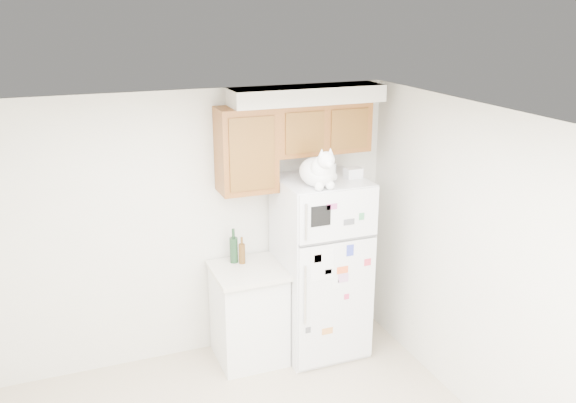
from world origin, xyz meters
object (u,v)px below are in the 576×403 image
cat (319,171)px  bottle_amber (242,250)px  base_counter (249,313)px  storage_box_back (324,168)px  bottle_green (234,246)px  storage_box_front (353,173)px  refrigerator (321,267)px

cat → bottle_amber: size_ratio=2.05×
base_counter → storage_box_back: size_ratio=5.11×
bottle_green → storage_box_back: bearing=-5.2°
base_counter → storage_box_front: 1.61m
storage_box_back → bottle_amber: size_ratio=0.70×
bottle_amber → storage_box_front: bearing=-13.9°
refrigerator → cat: cat is taller
refrigerator → cat: (-0.12, -0.19, 0.99)m
refrigerator → storage_box_front: 0.94m
refrigerator → cat: bearing=-121.3°
storage_box_front → bottle_green: (-1.05, 0.29, -0.66)m
storage_box_back → storage_box_front: (0.19, -0.22, -0.01)m
storage_box_back → storage_box_front: storage_box_back is taller
refrigerator → storage_box_front: storage_box_front is taller
storage_box_back → storage_box_front: size_ratio=1.20×
base_counter → cat: (0.57, -0.27, 1.38)m
cat → refrigerator: bearing=58.7°
cat → base_counter: bearing=155.0°
refrigerator → storage_box_back: (0.09, 0.17, 0.90)m
storage_box_front → bottle_green: 1.27m
cat → storage_box_back: 0.42m
base_counter → storage_box_back: storage_box_back is taller
refrigerator → base_counter: refrigerator is taller
storage_box_back → storage_box_front: 0.29m
refrigerator → bottle_amber: 0.76m
base_counter → storage_box_back: 1.51m
storage_box_back → bottle_green: storage_box_back is taller
bottle_green → bottle_amber: 0.09m
base_counter → bottle_amber: bottle_amber is taller
refrigerator → storage_box_back: storage_box_back is taller
refrigerator → base_counter: 0.79m
cat → storage_box_front: size_ratio=3.50×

